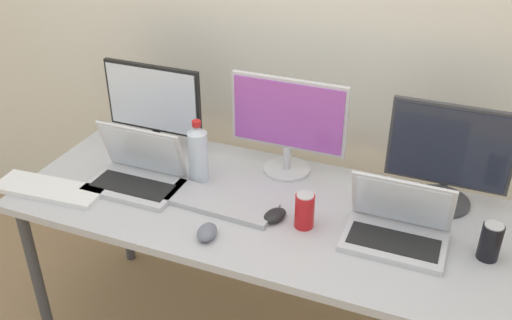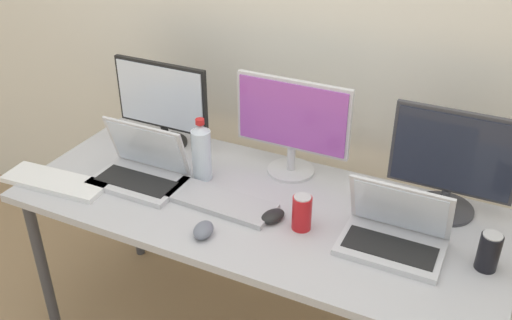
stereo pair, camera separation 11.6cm
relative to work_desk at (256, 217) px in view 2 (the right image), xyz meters
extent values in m
cube|color=silver|center=(0.00, 0.59, 0.62)|extent=(7.00, 0.08, 2.60)
cylinder|color=#424247|center=(-0.81, -0.30, -0.32)|extent=(0.04, 0.04, 0.71)
cylinder|color=#424247|center=(-0.81, 0.30, -0.32)|extent=(0.04, 0.04, 0.71)
cylinder|color=#424247|center=(0.81, 0.30, -0.32)|extent=(0.04, 0.04, 0.71)
cube|color=#B7B7BC|center=(0.00, 0.00, 0.05)|extent=(1.75, 0.73, 0.03)
cylinder|color=black|center=(-0.54, 0.24, 0.07)|extent=(0.18, 0.18, 0.01)
cylinder|color=black|center=(-0.54, 0.24, 0.11)|extent=(0.03, 0.03, 0.07)
cube|color=black|center=(-0.54, 0.24, 0.29)|extent=(0.42, 0.02, 0.28)
cube|color=silver|center=(-0.54, 0.22, 0.29)|extent=(0.40, 0.01, 0.26)
cylinder|color=silver|center=(0.03, 0.26, 0.07)|extent=(0.18, 0.18, 0.01)
cylinder|color=silver|center=(0.03, 0.26, 0.12)|extent=(0.03, 0.03, 0.09)
cube|color=silver|center=(0.03, 0.26, 0.31)|extent=(0.45, 0.02, 0.28)
cube|color=#A54CB2|center=(0.03, 0.25, 0.31)|extent=(0.43, 0.01, 0.25)
cylinder|color=#38383D|center=(0.61, 0.25, 0.07)|extent=(0.21, 0.21, 0.01)
cylinder|color=#38383D|center=(0.61, 0.25, 0.11)|extent=(0.03, 0.03, 0.07)
cube|color=#38383D|center=(0.61, 0.25, 0.30)|extent=(0.42, 0.02, 0.30)
cube|color=#232838|center=(0.61, 0.24, 0.30)|extent=(0.39, 0.01, 0.28)
cube|color=silver|center=(-0.46, -0.08, 0.07)|extent=(0.34, 0.22, 0.02)
cube|color=black|center=(-0.46, -0.09, 0.08)|extent=(0.30, 0.12, 0.00)
cube|color=silver|center=(-0.46, 0.00, 0.19)|extent=(0.34, 0.07, 0.21)
cube|color=silver|center=(-0.46, -0.01, 0.18)|extent=(0.31, 0.06, 0.19)
cube|color=silver|center=(0.50, -0.05, 0.07)|extent=(0.33, 0.22, 0.02)
cube|color=black|center=(0.50, -0.06, 0.08)|extent=(0.29, 0.12, 0.00)
cube|color=silver|center=(0.50, 0.02, 0.18)|extent=(0.33, 0.09, 0.21)
cube|color=silver|center=(0.50, 0.01, 0.18)|extent=(0.29, 0.08, 0.18)
cube|color=white|center=(-0.74, -0.22, 0.07)|extent=(0.42, 0.17, 0.02)
cube|color=#B2B2B7|center=(-0.12, -0.06, 0.07)|extent=(0.42, 0.16, 0.02)
ellipsoid|color=slate|center=(-0.08, -0.24, 0.08)|extent=(0.08, 0.10, 0.04)
ellipsoid|color=black|center=(0.10, -0.07, 0.08)|extent=(0.09, 0.11, 0.03)
cylinder|color=silver|center=(-0.26, 0.07, 0.16)|extent=(0.07, 0.07, 0.20)
cone|color=silver|center=(-0.26, 0.07, 0.28)|extent=(0.07, 0.07, 0.03)
cylinder|color=red|center=(-0.26, 0.07, 0.30)|extent=(0.03, 0.03, 0.02)
cylinder|color=black|center=(0.78, -0.01, 0.12)|extent=(0.07, 0.07, 0.12)
cylinder|color=silver|center=(0.78, -0.01, 0.19)|extent=(0.06, 0.06, 0.00)
cylinder|color=red|center=(0.20, -0.06, 0.12)|extent=(0.07, 0.07, 0.12)
cylinder|color=silver|center=(0.20, -0.06, 0.19)|extent=(0.06, 0.06, 0.00)
camera|label=1|loc=(0.64, -1.57, 1.22)|focal=40.00mm
camera|label=2|loc=(0.74, -1.52, 1.22)|focal=40.00mm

